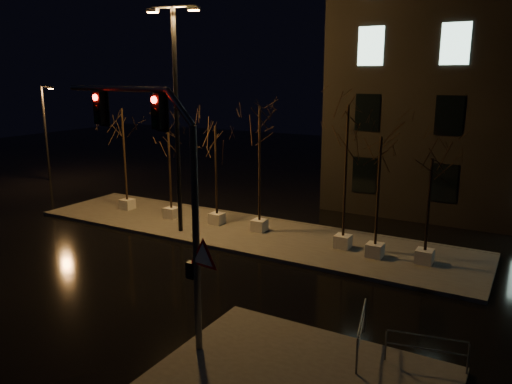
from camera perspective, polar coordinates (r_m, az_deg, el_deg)
The scene contains 15 objects.
ground at distance 19.40m, azimuth -10.99°, elevation -9.37°, with size 90.00×90.00×0.00m, color black.
median at distance 23.93m, azimuth -1.62°, elevation -4.56°, with size 22.00×5.00×0.15m, color #47443F.
sidewalk_corner at distance 13.09m, azimuth 5.28°, elevation -20.69°, with size 7.00×5.00×0.15m, color #47443F.
tree_0 at distance 27.79m, azimuth -14.96°, elevation 6.72°, with size 1.80×1.80×5.67m.
tree_1 at distance 25.55m, azimuth -9.92°, elevation 4.97°, with size 1.80×1.80×4.81m.
tree_2 at distance 24.17m, azimuth -4.64°, elevation 4.99°, with size 1.80×1.80×4.99m.
tree_3 at distance 22.84m, azimuth 0.41°, elevation 6.52°, with size 1.80×1.80×6.02m.
tree_4 at distance 20.82m, azimuth 10.36°, elevation 6.09°, with size 1.80×1.80×6.22m.
tree_5 at distance 20.12m, azimuth 13.95°, elevation 3.10°, with size 1.80×1.80×5.04m.
tree_6 at distance 20.06m, azimuth 19.32°, elevation 1.03°, with size 1.80×1.80×4.28m.
traffic_signal_mast at distance 13.36m, azimuth -10.57°, elevation 1.47°, with size 5.64×0.79×6.93m.
streetlight_main at distance 23.05m, azimuth -9.09°, elevation 9.64°, with size 2.54×0.69×10.15m.
streetlight_far at distance 38.47m, azimuth -22.86°, elevation 6.64°, with size 1.31×0.24×6.68m.
guard_rail_a at distance 13.80m, azimuth 18.90°, elevation -16.36°, with size 1.98×0.43×0.87m.
guard_rail_b at distance 13.98m, azimuth 11.95°, elevation -14.99°, with size 0.53×2.16×1.05m.
Camera 1 is at (11.89, -13.45, 7.35)m, focal length 35.00 mm.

